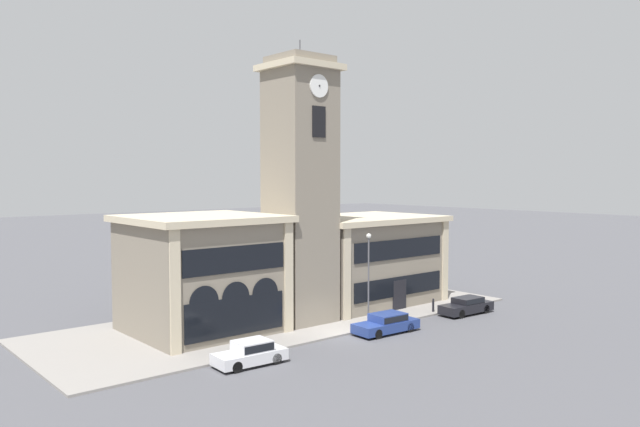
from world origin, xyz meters
TOP-DOWN VIEW (x-y plane):
  - ground_plane at (0.00, 0.00)m, footprint 300.00×300.00m
  - sidewalk_kerb at (0.00, 6.89)m, footprint 37.53×13.78m
  - clock_tower at (0.00, 5.10)m, footprint 4.91×4.91m
  - town_hall_left_wing at (-7.07, 7.36)m, footprint 10.02×9.48m
  - town_hall_right_wing at (8.59, 7.36)m, footprint 13.06×9.48m
  - parked_car_near at (-8.80, -1.27)m, footprint 4.33×2.07m
  - parked_car_mid at (2.62, -1.27)m, footprint 5.00×2.16m
  - parked_car_far at (11.84, -1.27)m, footprint 4.91×1.98m
  - street_lamp at (2.58, 0.50)m, footprint 0.36×0.36m
  - bollard at (9.96, 0.58)m, footprint 0.18×0.18m

SIDE VIEW (x-z plane):
  - ground_plane at x=0.00m, z-range 0.00..0.00m
  - sidewalk_kerb at x=0.00m, z-range 0.00..0.15m
  - bollard at x=9.96m, z-range 0.14..1.20m
  - parked_car_far at x=11.84m, z-range 0.04..1.38m
  - parked_car_mid at x=2.62m, z-range 0.03..1.40m
  - parked_car_near at x=-8.80m, z-range 0.03..1.45m
  - town_hall_right_wing at x=8.59m, z-range 0.03..7.54m
  - town_hall_left_wing at x=-7.07m, z-range 0.03..8.26m
  - street_lamp at x=2.58m, z-range 1.10..7.82m
  - clock_tower at x=0.00m, z-range -0.56..20.35m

